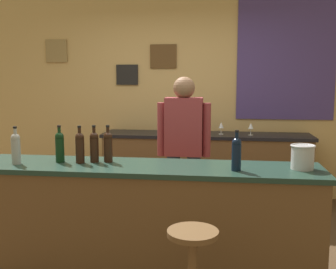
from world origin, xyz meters
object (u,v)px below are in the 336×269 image
Objects in this scene: wine_glass_a at (164,124)px; wine_glass_c at (221,126)px; wine_bottle_c at (80,146)px; wine_bottle_b at (60,146)px; wine_bottle_d at (94,146)px; bar_stool at (193,264)px; wine_bottle_a at (16,147)px; wine_bottle_e at (108,146)px; wine_glass_b at (190,125)px; wine_glass_d at (251,126)px; wine_bottle_f at (236,153)px; ice_bucket at (303,156)px; bartender at (184,147)px.

wine_glass_c is (0.74, -0.08, 0.00)m from wine_glass_a.
wine_bottle_c is 2.31m from wine_glass_c.
wine_bottle_b and wine_bottle_d have the same top height.
wine_glass_c reaches higher than bar_stool.
wine_bottle_e is (0.71, 0.18, 0.00)m from wine_bottle_a.
bar_stool is 1.32m from wine_bottle_d.
wine_glass_d is at bearing -3.57° from wine_glass_b.
wine_bottle_a is 2.47m from wine_glass_b.
wine_bottle_e reaches higher than wine_glass_b.
wine_bottle_e is at bearing 14.35° from wine_bottle_a.
wine_glass_c is at bearing 93.33° from wine_bottle_f.
wine_glass_a is (-1.36, 2.09, -0.01)m from ice_bucket.
wine_bottle_b is at bearing -123.06° from wine_glass_c.
wine_bottle_f is (1.43, -0.12, 0.00)m from wine_bottle_b.
bartender is at bearing 38.55° from wine_bottle_b.
bar_stool is at bearing -33.16° from wine_bottle_b.
wine_bottle_d reaches higher than wine_glass_c.
wine_bottle_b is 2.39m from wine_glass_c.
bartender is 10.45× the size of wine_glass_b.
wine_bottle_b is at bearing -130.26° from wine_glass_d.
bar_stool is at bearing -135.99° from ice_bucket.
wine_glass_a is 1.11m from wine_glass_d.
wine_bottle_f is 2.13m from wine_glass_c.
ice_bucket is at bearing 13.17° from wine_bottle_f.
wine_glass_c is 1.00× the size of wine_glass_d.
wine_glass_c is (0.91, 1.94, -0.05)m from wine_bottle_e.
wine_bottle_d is 1.97× the size of wine_glass_c.
wine_glass_b is at bearing 75.14° from wine_bottle_e.
wine_bottle_d is at bearing 137.77° from bar_stool.
wine_glass_c is at bearing 175.13° from wine_glass_d.
bar_stool is 2.22× the size of wine_bottle_e.
wine_glass_c is at bearing -6.04° from wine_glass_a.
ice_bucket is at bearing -63.33° from wine_glass_b.
wine_glass_a is (-0.58, 2.83, 0.55)m from bar_stool.
wine_bottle_b reaches higher than bar_stool.
wine_bottle_b is 2.16m from wine_glass_a.
wine_bottle_f is (1.25, -0.11, 0.00)m from wine_bottle_c.
bartender is 5.29× the size of wine_bottle_d.
wine_glass_d is at bearing 54.31° from wine_bottle_d.
bar_stool is 2.84m from wine_glass_b.
wine_glass_d is (1.10, -0.11, 0.00)m from wine_glass_a.
wine_glass_d is (0.37, -0.03, 0.00)m from wine_glass_c.
ice_bucket is 1.99m from wine_glass_d.
wine_bottle_c is (-0.78, -0.76, 0.12)m from bartender.
wine_bottle_c reaches higher than wine_glass_d.
wine_bottle_b is at bearing 146.84° from bar_stool.
wine_bottle_a and wine_bottle_d have the same top height.
bar_stool is 4.39× the size of wine_glass_b.
wine_bottle_d is at bearing -98.02° from wine_glass_a.
ice_bucket is (0.98, -0.76, 0.08)m from bartender.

